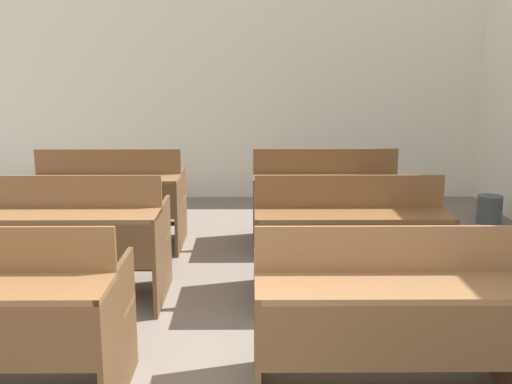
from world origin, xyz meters
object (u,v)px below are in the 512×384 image
object	(u,v)px
bench_front_right	(390,314)
bench_second_right	(348,237)
bench_third_left	(109,197)
bench_second_left	(69,237)
wastepaper_bin	(489,209)
bench_third_right	(325,196)

from	to	relation	value
bench_front_right	bench_second_right	distance (m)	1.34
bench_front_right	bench_third_left	distance (m)	3.33
bench_front_right	bench_second_left	xyz separation A→B (m)	(-1.98, 1.35, 0.00)
bench_second_right	bench_front_right	bearing A→B (deg)	-90.39
wastepaper_bin	bench_third_left	bearing A→B (deg)	-168.02
bench_second_left	bench_third_right	world-z (taller)	same
bench_front_right	bench_second_left	size ratio (longest dim) A/B	1.00
bench_front_right	wastepaper_bin	size ratio (longest dim) A/B	4.43
bench_third_left	wastepaper_bin	size ratio (longest dim) A/B	4.43
bench_second_left	bench_second_right	bearing A→B (deg)	-0.26
bench_second_left	bench_second_right	world-z (taller)	same
bench_third_right	wastepaper_bin	bearing A→B (deg)	23.36
bench_second_left	bench_third_right	distance (m)	2.38
bench_front_right	bench_second_left	bearing A→B (deg)	145.66
bench_front_right	bench_third_left	bearing A→B (deg)	126.82
bench_third_right	wastepaper_bin	size ratio (longest dim) A/B	4.43
bench_second_right	bench_third_left	size ratio (longest dim) A/B	1.00
bench_second_right	wastepaper_bin	xyz separation A→B (m)	(1.88, 2.15, -0.33)
bench_second_left	wastepaper_bin	distance (m)	4.43
bench_front_right	wastepaper_bin	distance (m)	3.98
bench_second_right	wastepaper_bin	bearing A→B (deg)	48.78
bench_third_left	bench_second_right	bearing A→B (deg)	-33.41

